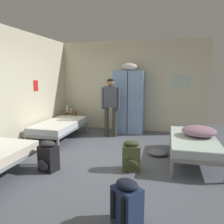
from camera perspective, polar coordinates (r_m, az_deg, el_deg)
name	(u,v)px	position (r m, az deg, el deg)	size (l,w,h in m)	color
ground_plane	(109,159)	(4.69, -0.81, -12.03)	(8.37, 8.37, 0.00)	#565B66
room_backdrop	(77,88)	(5.94, -8.96, 5.98)	(4.54, 5.29, 2.75)	beige
locker_bank	(129,101)	(6.70, 4.32, 2.94)	(0.90, 0.55, 2.07)	#7A9ECC
shelf_unit	(70,119)	(7.28, -10.79, -1.65)	(0.38, 0.30, 0.57)	brown
bed_left_rear	(60,126)	(6.16, -13.21, -3.39)	(0.90, 1.90, 0.49)	gray
bed_right	(193,142)	(4.82, 20.08, -7.27)	(0.90, 1.90, 0.49)	gray
bedding_heap	(199,131)	(4.86, 21.38, -4.56)	(0.68, 0.65, 0.21)	gray
person_traveler	(111,102)	(6.17, -0.36, 2.53)	(0.51, 0.25, 1.63)	#3D3833
water_bottle	(67,108)	(7.28, -11.37, 1.01)	(0.08, 0.08, 0.25)	silver
lotion_bottle	(71,110)	(7.17, -10.49, 0.56)	(0.06, 0.06, 0.15)	beige
backpack_black	(48,157)	(4.26, -16.04, -10.95)	(0.37, 0.39, 0.55)	black
backpack_olive	(131,156)	(4.14, 4.97, -11.23)	(0.35, 0.37, 0.55)	#566038
backpack_navy	(128,204)	(2.76, 4.00, -22.34)	(0.41, 0.42, 0.55)	navy
clothes_pile_grey	(158,153)	(5.02, 11.71, -10.12)	(0.42, 0.39, 0.11)	slate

